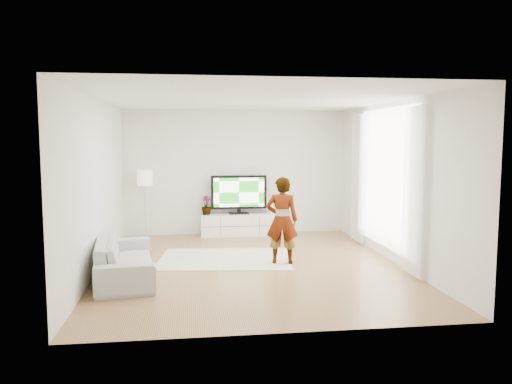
{
  "coord_description": "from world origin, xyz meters",
  "views": [
    {
      "loc": [
        -1.0,
        -8.25,
        2.14
      ],
      "look_at": [
        0.13,
        0.4,
        1.22
      ],
      "focal_mm": 35.0,
      "sensor_mm": 36.0,
      "label": 1
    }
  ],
  "objects": [
    {
      "name": "curtain_near",
      "position": [
        2.4,
        -1.0,
        1.35
      ],
      "size": [
        0.04,
        0.7,
        2.6
      ],
      "primitive_type": "cube",
      "color": "white",
      "rests_on": "floor"
    },
    {
      "name": "wall_back",
      "position": [
        0.0,
        3.0,
        1.4
      ],
      "size": [
        5.0,
        0.02,
        2.8
      ],
      "primitive_type": "cube",
      "color": "silver",
      "rests_on": "floor"
    },
    {
      "name": "curtain_far",
      "position": [
        2.4,
        1.6,
        1.35
      ],
      "size": [
        0.04,
        0.7,
        2.6
      ],
      "primitive_type": "cube",
      "color": "white",
      "rests_on": "floor"
    },
    {
      "name": "wall_right",
      "position": [
        2.5,
        0.0,
        1.4
      ],
      "size": [
        0.02,
        6.0,
        2.8
      ],
      "primitive_type": "cube",
      "color": "silver",
      "rests_on": "floor"
    },
    {
      "name": "potted_plant",
      "position": [
        -0.67,
        2.77,
        0.69
      ],
      "size": [
        0.3,
        0.3,
        0.41
      ],
      "primitive_type": "imported",
      "rotation": [
        0.0,
        0.0,
        0.39
      ],
      "color": "#3F7238",
      "rests_on": "media_console"
    },
    {
      "name": "floor",
      "position": [
        0.0,
        0.0,
        0.0
      ],
      "size": [
        6.0,
        6.0,
        0.0
      ],
      "primitive_type": "plane",
      "color": "#A6834B",
      "rests_on": "ground"
    },
    {
      "name": "player",
      "position": [
        0.54,
        0.09,
        0.76
      ],
      "size": [
        0.61,
        0.47,
        1.5
      ],
      "primitive_type": "imported",
      "rotation": [
        0.0,
        0.0,
        2.93
      ],
      "color": "#334772",
      "rests_on": "rug"
    },
    {
      "name": "media_console",
      "position": [
        0.06,
        2.76,
        0.24
      ],
      "size": [
        1.71,
        0.49,
        0.48
      ],
      "color": "white",
      "rests_on": "floor"
    },
    {
      "name": "window",
      "position": [
        2.48,
        0.3,
        1.45
      ],
      "size": [
        0.01,
        2.6,
        2.5
      ],
      "primitive_type": "cube",
      "color": "white",
      "rests_on": "wall_right"
    },
    {
      "name": "ceiling",
      "position": [
        0.0,
        0.0,
        2.8
      ],
      "size": [
        6.0,
        6.0,
        0.0
      ],
      "primitive_type": "plane",
      "color": "white",
      "rests_on": "wall_back"
    },
    {
      "name": "wall_left",
      "position": [
        -2.5,
        0.0,
        1.4
      ],
      "size": [
        0.02,
        6.0,
        2.8
      ],
      "primitive_type": "cube",
      "color": "silver",
      "rests_on": "floor"
    },
    {
      "name": "wall_front",
      "position": [
        0.0,
        -3.0,
        1.4
      ],
      "size": [
        5.0,
        0.02,
        2.8
      ],
      "primitive_type": "cube",
      "color": "silver",
      "rests_on": "floor"
    },
    {
      "name": "television",
      "position": [
        0.06,
        2.79,
        0.95
      ],
      "size": [
        1.24,
        0.24,
        0.87
      ],
      "color": "black",
      "rests_on": "media_console"
    },
    {
      "name": "sofa",
      "position": [
        -2.04,
        -0.49,
        0.31
      ],
      "size": [
        1.1,
        2.22,
        0.62
      ],
      "primitive_type": "imported",
      "rotation": [
        0.0,
        0.0,
        1.7
      ],
      "color": "#A6A6A1",
      "rests_on": "floor"
    },
    {
      "name": "rug",
      "position": [
        -0.41,
        0.55,
        0.01
      ],
      "size": [
        2.51,
        1.94,
        0.01
      ],
      "primitive_type": "cube",
      "rotation": [
        0.0,
        0.0,
        -0.12
      ],
      "color": "beige",
      "rests_on": "floor"
    },
    {
      "name": "game_console",
      "position": [
        0.81,
        2.76,
        0.6
      ],
      "size": [
        0.08,
        0.18,
        0.24
      ],
      "rotation": [
        0.0,
        0.0,
        -0.17
      ],
      "color": "white",
      "rests_on": "media_console"
    },
    {
      "name": "floor_lamp",
      "position": [
        -2.0,
        2.7,
        1.26
      ],
      "size": [
        0.33,
        0.33,
        1.48
      ],
      "color": "silver",
      "rests_on": "floor"
    }
  ]
}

